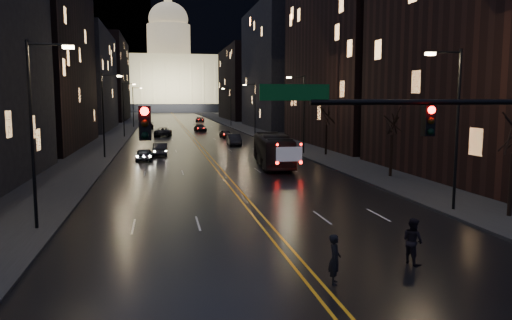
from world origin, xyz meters
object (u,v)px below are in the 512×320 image
traffic_signal (494,135)px  oncoming_car_b (160,149)px  oncoming_car_a (144,154)px  bus (273,150)px  pedestrian_a (335,259)px  receding_car_a (234,140)px  pedestrian_b (413,241)px

traffic_signal → oncoming_car_b: (-11.07, 41.58, -4.37)m
traffic_signal → oncoming_car_a: traffic_signal is taller
bus → oncoming_car_a: (-12.04, 6.52, -0.85)m
traffic_signal → oncoming_car_a: bearing=108.9°
bus → pedestrian_a: (-4.59, -29.80, -0.66)m
oncoming_car_a → oncoming_car_b: size_ratio=0.90×
oncoming_car_a → pedestrian_a: 37.08m
receding_car_a → pedestrian_b: (-0.41, -50.09, 0.12)m
bus → receding_car_a: bearing=96.5°
oncoming_car_a → receding_car_a: (11.52, 15.23, 0.10)m
traffic_signal → pedestrian_b: size_ratio=9.61×
bus → pedestrian_b: (-0.93, -28.34, -0.64)m
pedestrian_b → oncoming_car_a: bearing=1.5°
pedestrian_a → pedestrian_b: (3.66, 1.46, 0.03)m
traffic_signal → pedestrian_b: 5.01m
pedestrian_a → pedestrian_b: bearing=-51.5°
oncoming_car_a → pedestrian_b: (11.11, -34.86, 0.22)m
oncoming_car_b → pedestrian_a: bearing=99.6°
traffic_signal → bus: 30.78m
traffic_signal → pedestrian_a: bearing=171.7°
bus → receding_car_a: 21.77m
bus → oncoming_car_a: bearing=156.7°
traffic_signal → receding_car_a: size_ratio=3.65×
receding_car_a → pedestrian_a: 51.72m
bus → pedestrian_b: bearing=-86.8°
traffic_signal → oncoming_car_a: (-12.68, 37.09, -4.42)m
pedestrian_b → receding_car_a: bearing=-16.6°
traffic_signal → bus: (-0.64, 30.57, -3.57)m
bus → pedestrian_a: bearing=-93.7°
pedestrian_b → traffic_signal: bearing=-161.0°
bus → pedestrian_b: bus is taller
pedestrian_a → receding_car_a: bearing=12.2°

